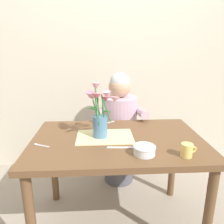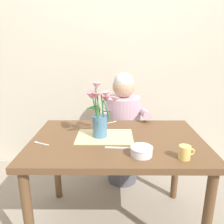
# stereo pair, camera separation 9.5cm
# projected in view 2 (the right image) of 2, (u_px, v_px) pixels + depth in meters

# --- Properties ---
(ground_plane) EXTENTS (6.00, 6.00, 0.00)m
(ground_plane) POSITION_uv_depth(u_px,v_px,m) (117.00, 224.00, 1.75)
(ground_plane) COLOR gray
(wood_panel_backdrop) EXTENTS (4.00, 0.10, 2.50)m
(wood_panel_backdrop) POSITION_uv_depth(u_px,v_px,m) (116.00, 57.00, 2.41)
(wood_panel_backdrop) COLOR beige
(wood_panel_backdrop) RESTS_ON ground_plane
(dining_table) EXTENTS (1.20, 0.80, 0.74)m
(dining_table) POSITION_uv_depth(u_px,v_px,m) (117.00, 151.00, 1.57)
(dining_table) COLOR brown
(dining_table) RESTS_ON ground_plane
(seated_person) EXTENTS (0.45, 0.47, 1.14)m
(seated_person) POSITION_uv_depth(u_px,v_px,m) (123.00, 130.00, 2.18)
(seated_person) COLOR #4C4C56
(seated_person) RESTS_ON ground_plane
(striped_placemat) EXTENTS (0.40, 0.28, 0.00)m
(striped_placemat) POSITION_uv_depth(u_px,v_px,m) (105.00, 136.00, 1.57)
(striped_placemat) COLOR beige
(striped_placemat) RESTS_ON dining_table
(flower_vase) EXTENTS (0.25, 0.26, 0.38)m
(flower_vase) POSITION_uv_depth(u_px,v_px,m) (99.00, 112.00, 1.53)
(flower_vase) COLOR teal
(flower_vase) RESTS_ON dining_table
(ceramic_bowl) EXTENTS (0.14, 0.14, 0.06)m
(ceramic_bowl) POSITION_uv_depth(u_px,v_px,m) (141.00, 151.00, 1.30)
(ceramic_bowl) COLOR white
(ceramic_bowl) RESTS_ON dining_table
(dinner_knife) EXTENTS (0.19, 0.03, 0.00)m
(dinner_knife) POSITION_uv_depth(u_px,v_px,m) (120.00, 148.00, 1.40)
(dinner_knife) COLOR silver
(dinner_knife) RESTS_ON dining_table
(ceramic_mug) EXTENTS (0.09, 0.07, 0.08)m
(ceramic_mug) POSITION_uv_depth(u_px,v_px,m) (185.00, 152.00, 1.25)
(ceramic_mug) COLOR #E5C666
(ceramic_mug) RESTS_ON dining_table
(spoon_0) EXTENTS (0.11, 0.07, 0.01)m
(spoon_0) POSITION_uv_depth(u_px,v_px,m) (112.00, 122.00, 1.87)
(spoon_0) COLOR silver
(spoon_0) RESTS_ON dining_table
(spoon_1) EXTENTS (0.12, 0.06, 0.01)m
(spoon_1) POSITION_uv_depth(u_px,v_px,m) (39.00, 143.00, 1.47)
(spoon_1) COLOR silver
(spoon_1) RESTS_ON dining_table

